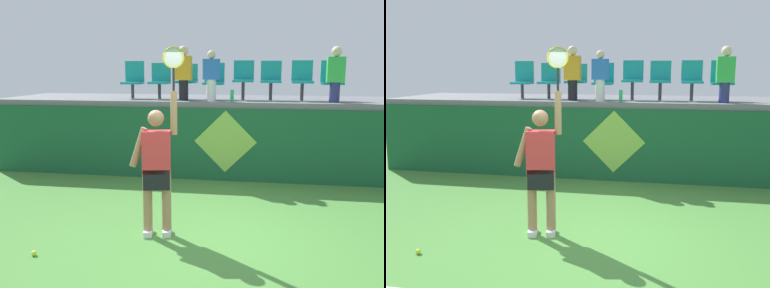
% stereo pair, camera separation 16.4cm
% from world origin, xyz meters
% --- Properties ---
extents(ground_plane, '(40.00, 40.00, 0.00)m').
position_xyz_m(ground_plane, '(0.00, 0.00, 0.00)').
color(ground_plane, '#478438').
extents(court_back_wall, '(10.31, 0.20, 1.49)m').
position_xyz_m(court_back_wall, '(0.00, 3.25, 0.75)').
color(court_back_wall, '#195633').
rests_on(court_back_wall, ground_plane).
extents(spectator_platform, '(10.31, 2.46, 0.12)m').
position_xyz_m(spectator_platform, '(0.00, 4.43, 1.55)').
color(spectator_platform, slate).
rests_on(spectator_platform, court_back_wall).
extents(tennis_player, '(0.75, 0.33, 2.57)m').
position_xyz_m(tennis_player, '(-0.62, 0.13, 0.99)').
color(tennis_player, white).
rests_on(tennis_player, ground_plane).
extents(tennis_ball, '(0.07, 0.07, 0.07)m').
position_xyz_m(tennis_ball, '(-1.97, -0.79, 0.03)').
color(tennis_ball, '#D1E533').
rests_on(tennis_ball, ground_plane).
extents(water_bottle, '(0.07, 0.07, 0.25)m').
position_xyz_m(water_bottle, '(0.13, 3.39, 1.73)').
color(water_bottle, '#26B272').
rests_on(water_bottle, spectator_platform).
extents(stadium_chair_0, '(0.44, 0.42, 0.84)m').
position_xyz_m(stadium_chair_0, '(-2.16, 4.03, 2.06)').
color(stadium_chair_0, '#38383D').
rests_on(stadium_chair_0, spectator_platform).
extents(stadium_chair_1, '(0.44, 0.42, 0.80)m').
position_xyz_m(stadium_chair_1, '(-1.54, 4.03, 2.05)').
color(stadium_chair_1, '#38383D').
rests_on(stadium_chair_1, spectator_platform).
extents(stadium_chair_2, '(0.44, 0.42, 0.78)m').
position_xyz_m(stadium_chair_2, '(-0.92, 4.02, 2.05)').
color(stadium_chair_2, '#38383D').
rests_on(stadium_chair_2, spectator_platform).
extents(stadium_chair_3, '(0.44, 0.42, 0.80)m').
position_xyz_m(stadium_chair_3, '(-0.32, 4.03, 2.04)').
color(stadium_chair_3, '#38383D').
rests_on(stadium_chair_3, spectator_platform).
extents(stadium_chair_4, '(0.44, 0.42, 0.85)m').
position_xyz_m(stadium_chair_4, '(0.32, 4.03, 2.09)').
color(stadium_chair_4, '#38383D').
rests_on(stadium_chair_4, spectator_platform).
extents(stadium_chair_5, '(0.44, 0.42, 0.84)m').
position_xyz_m(stadium_chair_5, '(0.91, 4.03, 2.08)').
color(stadium_chair_5, '#38383D').
rests_on(stadium_chair_5, spectator_platform).
extents(stadium_chair_6, '(0.44, 0.42, 0.85)m').
position_xyz_m(stadium_chair_6, '(1.56, 4.03, 2.08)').
color(stadium_chair_6, '#38383D').
rests_on(stadium_chair_6, spectator_platform).
extents(stadium_chair_7, '(0.44, 0.42, 0.84)m').
position_xyz_m(stadium_chair_7, '(2.17, 4.03, 2.07)').
color(stadium_chair_7, '#38383D').
rests_on(stadium_chair_7, spectator_platform).
extents(spectator_0, '(0.34, 0.21, 1.14)m').
position_xyz_m(spectator_0, '(-0.92, 3.61, 2.21)').
color(spectator_0, black).
rests_on(spectator_0, spectator_platform).
extents(spectator_1, '(0.34, 0.20, 1.11)m').
position_xyz_m(spectator_1, '(2.17, 3.57, 2.19)').
color(spectator_1, navy).
rests_on(spectator_1, spectator_platform).
extents(spectator_2, '(0.34, 0.20, 1.04)m').
position_xyz_m(spectator_2, '(-0.32, 3.56, 2.15)').
color(spectator_2, white).
rests_on(spectator_2, spectator_platform).
extents(wall_signage_mount, '(1.27, 0.01, 1.46)m').
position_xyz_m(wall_signage_mount, '(0.03, 3.14, 0.00)').
color(wall_signage_mount, '#195633').
rests_on(wall_signage_mount, ground_plane).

